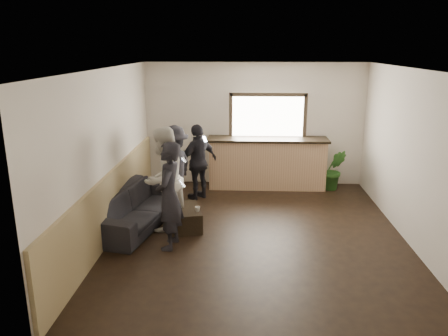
# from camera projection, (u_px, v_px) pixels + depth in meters

# --- Properties ---
(ground) EXTENTS (5.00, 6.00, 0.01)m
(ground) POSITION_uv_depth(u_px,v_px,m) (256.00, 235.00, 7.52)
(ground) COLOR black
(room_shell) EXTENTS (5.01, 6.01, 2.80)m
(room_shell) POSITION_uv_depth(u_px,v_px,m) (213.00, 152.00, 7.16)
(room_shell) COLOR silver
(room_shell) RESTS_ON ground
(bar_counter) EXTENTS (2.70, 0.68, 2.13)m
(bar_counter) POSITION_uv_depth(u_px,v_px,m) (267.00, 160.00, 9.93)
(bar_counter) COLOR tan
(bar_counter) RESTS_ON ground
(sofa) EXTENTS (1.38, 2.46, 0.68)m
(sofa) POSITION_uv_depth(u_px,v_px,m) (137.00, 207.00, 7.88)
(sofa) COLOR black
(sofa) RESTS_ON ground
(coffee_table) EXTENTS (0.65, 0.91, 0.36)m
(coffee_table) POSITION_uv_depth(u_px,v_px,m) (187.00, 218.00, 7.80)
(coffee_table) COLOR black
(coffee_table) RESTS_ON ground
(cup_a) EXTENTS (0.14, 0.14, 0.10)m
(cup_a) POSITION_uv_depth(u_px,v_px,m) (180.00, 202.00, 7.91)
(cup_a) COLOR silver
(cup_a) RESTS_ON coffee_table
(cup_b) EXTENTS (0.13, 0.13, 0.09)m
(cup_b) POSITION_uv_depth(u_px,v_px,m) (197.00, 209.00, 7.59)
(cup_b) COLOR silver
(cup_b) RESTS_ON coffee_table
(potted_plant) EXTENTS (0.52, 0.42, 0.93)m
(potted_plant) POSITION_uv_depth(u_px,v_px,m) (334.00, 170.00, 9.78)
(potted_plant) COLOR #2D6623
(potted_plant) RESTS_ON ground
(person_a) EXTENTS (0.50, 0.67, 1.74)m
(person_a) POSITION_uv_depth(u_px,v_px,m) (169.00, 196.00, 6.86)
(person_a) COLOR black
(person_a) RESTS_ON ground
(person_b) EXTENTS (1.01, 1.10, 1.83)m
(person_b) POSITION_uv_depth(u_px,v_px,m) (163.00, 179.00, 7.56)
(person_b) COLOR silver
(person_b) RESTS_ON ground
(person_c) EXTENTS (0.95, 1.23, 1.67)m
(person_c) POSITION_uv_depth(u_px,v_px,m) (174.00, 168.00, 8.56)
(person_c) COLOR black
(person_c) RESTS_ON ground
(person_d) EXTENTS (0.94, 0.93, 1.60)m
(person_d) POSITION_uv_depth(u_px,v_px,m) (198.00, 162.00, 9.14)
(person_d) COLOR black
(person_d) RESTS_ON ground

